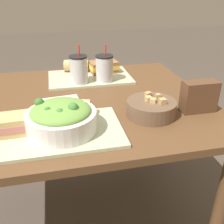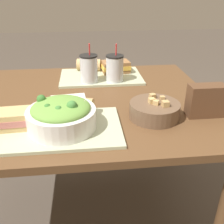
# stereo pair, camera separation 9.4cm
# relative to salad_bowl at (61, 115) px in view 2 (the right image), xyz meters

# --- Properties ---
(ground_plane) EXTENTS (12.00, 12.00, 0.00)m
(ground_plane) POSITION_rel_salad_bowl_xyz_m (0.05, 0.28, -0.80)
(ground_plane) COLOR #4C4238
(dining_table) EXTENTS (1.25, 0.96, 0.73)m
(dining_table) POSITION_rel_salad_bowl_xyz_m (0.05, 0.28, -0.16)
(dining_table) COLOR brown
(dining_table) RESTS_ON ground_plane
(tray_near) EXTENTS (0.45, 0.29, 0.01)m
(tray_near) POSITION_rel_salad_bowl_xyz_m (-0.01, 0.00, -0.06)
(tray_near) COLOR #B2BC99
(tray_near) RESTS_ON dining_table
(tray_far) EXTENTS (0.45, 0.29, 0.01)m
(tray_far) POSITION_rel_salad_bowl_xyz_m (0.18, 0.56, -0.06)
(tray_far) COLOR #B2BC99
(tray_far) RESTS_ON dining_table
(salad_bowl) EXTENTS (0.25, 0.25, 0.12)m
(salad_bowl) POSITION_rel_salad_bowl_xyz_m (0.00, 0.00, 0.00)
(salad_bowl) COLOR white
(salad_bowl) RESTS_ON tray_near
(soup_bowl) EXTENTS (0.20, 0.20, 0.08)m
(soup_bowl) POSITION_rel_salad_bowl_xyz_m (0.36, 0.06, -0.03)
(soup_bowl) COLOR brown
(soup_bowl) RESTS_ON dining_table
(sandwich_near) EXTENTS (0.15, 0.10, 0.06)m
(sandwich_near) POSITION_rel_salad_bowl_xyz_m (-0.16, 0.03, -0.02)
(sandwich_near) COLOR tan
(sandwich_near) RESTS_ON tray_near
(baguette_near) EXTENTS (0.15, 0.10, 0.07)m
(baguette_near) POSITION_rel_salad_bowl_xyz_m (0.05, 0.11, -0.02)
(baguette_near) COLOR tan
(baguette_near) RESTS_ON tray_near
(sandwich_far) EXTENTS (0.17, 0.12, 0.06)m
(sandwich_far) POSITION_rel_salad_bowl_xyz_m (0.27, 0.61, -0.02)
(sandwich_far) COLOR olive
(sandwich_far) RESTS_ON tray_far
(baguette_far) EXTENTS (0.15, 0.09, 0.07)m
(baguette_far) POSITION_rel_salad_bowl_xyz_m (0.12, 0.66, -0.02)
(baguette_far) COLOR tan
(baguette_far) RESTS_ON tray_far
(drink_cup_dark) EXTENTS (0.09, 0.09, 0.20)m
(drink_cup_dark) POSITION_rel_salad_bowl_xyz_m (0.11, 0.47, 0.01)
(drink_cup_dark) COLOR silver
(drink_cup_dark) RESTS_ON tray_far
(drink_cup_red) EXTENTS (0.09, 0.09, 0.19)m
(drink_cup_red) POSITION_rel_salad_bowl_xyz_m (0.25, 0.47, 0.01)
(drink_cup_red) COLOR silver
(drink_cup_red) RESTS_ON tray_far
(chip_bag) EXTENTS (0.14, 0.06, 0.13)m
(chip_bag) POSITION_rel_salad_bowl_xyz_m (0.56, 0.06, 0.00)
(chip_bag) COLOR brown
(chip_bag) RESTS_ON dining_table
(napkin_folded) EXTENTS (0.17, 0.13, 0.00)m
(napkin_folded) POSITION_rel_salad_bowl_xyz_m (0.01, 0.28, -0.06)
(napkin_folded) COLOR silver
(napkin_folded) RESTS_ON dining_table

